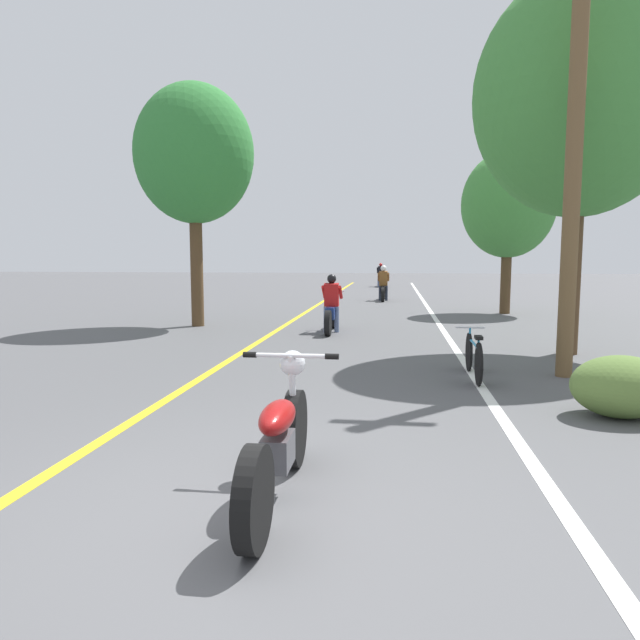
{
  "coord_description": "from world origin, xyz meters",
  "views": [
    {
      "loc": [
        1.12,
        -3.71,
        1.79
      ],
      "look_at": [
        0.09,
        4.26,
        0.9
      ],
      "focal_mm": 32.0,
      "sensor_mm": 36.0,
      "label": 1
    }
  ],
  "objects_px": {
    "motorcycle_rider_mid": "(383,287)",
    "motorcycle_rider_far": "(381,278)",
    "roadside_tree_left": "(194,155)",
    "bicycle_parked": "(474,356)",
    "roadside_tree_right_far": "(508,205)",
    "roadside_tree_right_near": "(580,96)",
    "motorcycle_rider_lead": "(332,310)",
    "utility_pole": "(575,143)",
    "motorcycle_foreground": "(279,441)"
  },
  "relations": [
    {
      "from": "motorcycle_rider_mid",
      "to": "motorcycle_rider_far",
      "type": "xyz_separation_m",
      "value": [
        -0.36,
        11.09,
        -0.02
      ]
    },
    {
      "from": "roadside_tree_left",
      "to": "motorcycle_rider_far",
      "type": "xyz_separation_m",
      "value": [
        4.26,
        20.49,
        -3.82
      ]
    },
    {
      "from": "roadside_tree_left",
      "to": "bicycle_parked",
      "type": "distance_m",
      "value": 9.34
    },
    {
      "from": "roadside_tree_right_far",
      "to": "roadside_tree_right_near",
      "type": "bearing_deg",
      "value": -92.13
    },
    {
      "from": "roadside_tree_right_far",
      "to": "roadside_tree_left",
      "type": "height_order",
      "value": "roadside_tree_left"
    },
    {
      "from": "motorcycle_rider_far",
      "to": "bicycle_parked",
      "type": "height_order",
      "value": "motorcycle_rider_far"
    },
    {
      "from": "motorcycle_rider_lead",
      "to": "utility_pole",
      "type": "bearing_deg",
      "value": -49.05
    },
    {
      "from": "motorcycle_rider_mid",
      "to": "motorcycle_rider_far",
      "type": "relative_size",
      "value": 0.95
    },
    {
      "from": "roadside_tree_left",
      "to": "motorcycle_rider_mid",
      "type": "height_order",
      "value": "roadside_tree_left"
    },
    {
      "from": "utility_pole",
      "to": "roadside_tree_left",
      "type": "xyz_separation_m",
      "value": [
        -7.61,
        5.37,
        0.92
      ]
    },
    {
      "from": "motorcycle_rider_mid",
      "to": "bicycle_parked",
      "type": "distance_m",
      "value": 15.15
    },
    {
      "from": "motorcycle_foreground",
      "to": "roadside_tree_left",
      "type": "bearing_deg",
      "value": 112.47
    },
    {
      "from": "motorcycle_rider_far",
      "to": "motorcycle_rider_lead",
      "type": "bearing_deg",
      "value": -91.84
    },
    {
      "from": "motorcycle_foreground",
      "to": "motorcycle_rider_mid",
      "type": "relative_size",
      "value": 1.02
    },
    {
      "from": "roadside_tree_right_far",
      "to": "roadside_tree_left",
      "type": "xyz_separation_m",
      "value": [
        -8.56,
        -4.42,
        0.95
      ]
    },
    {
      "from": "roadside_tree_left",
      "to": "motorcycle_rider_lead",
      "type": "relative_size",
      "value": 2.99
    },
    {
      "from": "roadside_tree_right_far",
      "to": "bicycle_parked",
      "type": "relative_size",
      "value": 3.08
    },
    {
      "from": "utility_pole",
      "to": "roadside_tree_right_far",
      "type": "relative_size",
      "value": 1.31
    },
    {
      "from": "roadside_tree_right_far",
      "to": "motorcycle_foreground",
      "type": "relative_size",
      "value": 2.42
    },
    {
      "from": "motorcycle_rider_mid",
      "to": "motorcycle_rider_far",
      "type": "bearing_deg",
      "value": 91.88
    },
    {
      "from": "bicycle_parked",
      "to": "motorcycle_rider_mid",
      "type": "bearing_deg",
      "value": 96.1
    },
    {
      "from": "bicycle_parked",
      "to": "motorcycle_foreground",
      "type": "bearing_deg",
      "value": -113.99
    },
    {
      "from": "motorcycle_rider_lead",
      "to": "roadside_tree_right_far",
      "type": "bearing_deg",
      "value": 46.0
    },
    {
      "from": "utility_pole",
      "to": "motorcycle_rider_far",
      "type": "distance_m",
      "value": 26.23
    },
    {
      "from": "motorcycle_rider_mid",
      "to": "bicycle_parked",
      "type": "xyz_separation_m",
      "value": [
        1.61,
        -15.06,
        -0.22
      ]
    },
    {
      "from": "roadside_tree_right_near",
      "to": "roadside_tree_left",
      "type": "bearing_deg",
      "value": 158.44
    },
    {
      "from": "motorcycle_rider_mid",
      "to": "motorcycle_rider_lead",
      "type": "bearing_deg",
      "value": -95.9
    },
    {
      "from": "motorcycle_foreground",
      "to": "motorcycle_rider_far",
      "type": "xyz_separation_m",
      "value": [
        0.04,
        30.69,
        0.09
      ]
    },
    {
      "from": "motorcycle_rider_far",
      "to": "roadside_tree_left",
      "type": "bearing_deg",
      "value": -101.75
    },
    {
      "from": "utility_pole",
      "to": "bicycle_parked",
      "type": "bearing_deg",
      "value": -167.72
    },
    {
      "from": "utility_pole",
      "to": "bicycle_parked",
      "type": "relative_size",
      "value": 4.03
    },
    {
      "from": "roadside_tree_right_far",
      "to": "bicycle_parked",
      "type": "xyz_separation_m",
      "value": [
        -2.32,
        -10.09,
        -3.07
      ]
    },
    {
      "from": "roadside_tree_right_far",
      "to": "motorcycle_rider_mid",
      "type": "xyz_separation_m",
      "value": [
        -3.93,
        4.97,
        -2.85
      ]
    },
    {
      "from": "roadside_tree_right_near",
      "to": "roadside_tree_right_far",
      "type": "height_order",
      "value": "roadside_tree_right_near"
    },
    {
      "from": "utility_pole",
      "to": "bicycle_parked",
      "type": "xyz_separation_m",
      "value": [
        -1.37,
        -0.3,
        -3.09
      ]
    },
    {
      "from": "motorcycle_rider_far",
      "to": "bicycle_parked",
      "type": "distance_m",
      "value": 26.23
    },
    {
      "from": "utility_pole",
      "to": "roadside_tree_right_far",
      "type": "height_order",
      "value": "utility_pole"
    },
    {
      "from": "bicycle_parked",
      "to": "utility_pole",
      "type": "bearing_deg",
      "value": 12.28
    },
    {
      "from": "roadside_tree_right_near",
      "to": "motorcycle_rider_mid",
      "type": "height_order",
      "value": "roadside_tree_right_near"
    },
    {
      "from": "utility_pole",
      "to": "roadside_tree_right_far",
      "type": "xyz_separation_m",
      "value": [
        0.96,
        9.8,
        -0.02
      ]
    },
    {
      "from": "motorcycle_rider_lead",
      "to": "motorcycle_rider_mid",
      "type": "relative_size",
      "value": 0.99
    },
    {
      "from": "roadside_tree_right_near",
      "to": "bicycle_parked",
      "type": "xyz_separation_m",
      "value": [
        -2.04,
        -2.4,
        -4.29
      ]
    },
    {
      "from": "utility_pole",
      "to": "motorcycle_rider_lead",
      "type": "bearing_deg",
      "value": 130.95
    },
    {
      "from": "roadside_tree_right_far",
      "to": "motorcycle_foreground",
      "type": "bearing_deg",
      "value": -106.53
    },
    {
      "from": "bicycle_parked",
      "to": "roadside_tree_left",
      "type": "bearing_deg",
      "value": 137.73
    },
    {
      "from": "roadside_tree_right_near",
      "to": "utility_pole",
      "type": "bearing_deg",
      "value": -107.65
    },
    {
      "from": "roadside_tree_right_far",
      "to": "motorcycle_rider_mid",
      "type": "distance_m",
      "value": 6.95
    },
    {
      "from": "motorcycle_rider_lead",
      "to": "roadside_tree_right_near",
      "type": "bearing_deg",
      "value": -28.38
    },
    {
      "from": "roadside_tree_right_far",
      "to": "motorcycle_rider_far",
      "type": "xyz_separation_m",
      "value": [
        -4.3,
        16.06,
        -2.87
      ]
    },
    {
      "from": "utility_pole",
      "to": "motorcycle_rider_far",
      "type": "height_order",
      "value": "utility_pole"
    }
  ]
}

